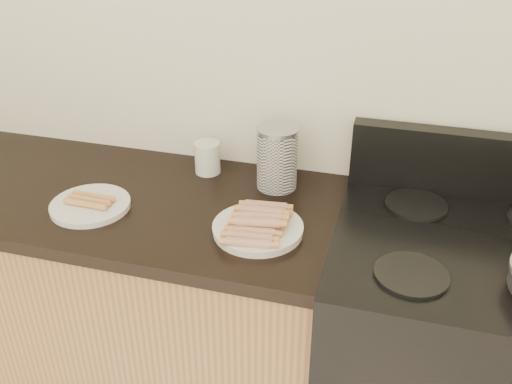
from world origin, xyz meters
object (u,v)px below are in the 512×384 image
(mug, at_px, (207,158))
(canister, at_px, (277,158))
(stove, at_px, (451,372))
(main_plate, at_px, (258,230))
(side_plate, at_px, (90,205))

(mug, bearing_deg, canister, -7.56)
(stove, distance_m, canister, 0.83)
(stove, xyz_separation_m, main_plate, (-0.58, -0.07, 0.45))
(stove, xyz_separation_m, canister, (-0.60, 0.20, 0.54))
(side_plate, distance_m, mug, 0.40)
(stove, height_order, side_plate, side_plate)
(stove, relative_size, canister, 4.59)
(main_plate, distance_m, side_plate, 0.51)
(main_plate, bearing_deg, stove, 6.94)
(main_plate, xyz_separation_m, side_plate, (-0.51, -0.01, 0.00))
(stove, relative_size, side_plate, 3.92)
(side_plate, xyz_separation_m, mug, (0.26, 0.31, 0.04))
(canister, height_order, mug, canister)
(main_plate, bearing_deg, mug, 130.33)
(main_plate, distance_m, canister, 0.28)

